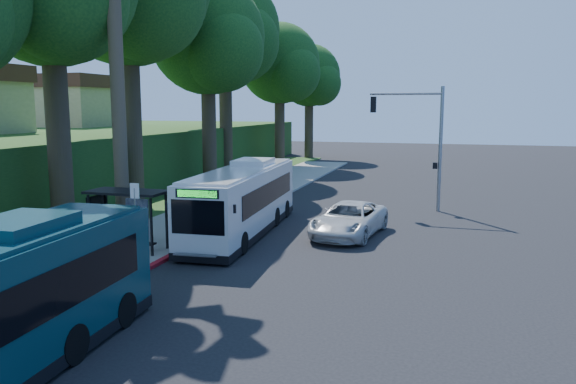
% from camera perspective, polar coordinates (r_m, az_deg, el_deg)
% --- Properties ---
extents(ground, '(140.00, 140.00, 0.00)m').
position_cam_1_polar(ground, '(23.91, 2.62, -5.60)').
color(ground, black).
rests_on(ground, ground).
extents(sidewalk, '(4.50, 70.00, 0.12)m').
position_cam_1_polar(sidewalk, '(26.55, -12.90, -4.23)').
color(sidewalk, gray).
rests_on(sidewalk, ground).
extents(red_curb, '(0.25, 30.00, 0.13)m').
position_cam_1_polar(red_curb, '(22.07, -12.76, -6.85)').
color(red_curb, maroon).
rests_on(red_curb, ground).
extents(grass_verge, '(8.00, 70.00, 0.06)m').
position_cam_1_polar(grass_verge, '(33.68, -17.20, -1.73)').
color(grass_verge, '#234719').
rests_on(grass_verge, ground).
extents(bus_shelter, '(3.20, 1.51, 2.55)m').
position_cam_1_polar(bus_shelter, '(23.79, -16.31, -1.56)').
color(bus_shelter, black).
rests_on(bus_shelter, ground).
extents(stop_sign_pole, '(0.35, 0.06, 3.17)m').
position_cam_1_polar(stop_sign_pole, '(20.99, -15.23, -2.09)').
color(stop_sign_pole, gray).
rests_on(stop_sign_pole, ground).
extents(traffic_signal_pole, '(4.10, 0.30, 7.00)m').
position_cam_1_polar(traffic_signal_pole, '(32.58, 13.48, 5.86)').
color(traffic_signal_pole, gray).
rests_on(traffic_signal_pole, ground).
extents(hillside_backdrop, '(24.00, 60.00, 8.80)m').
position_cam_1_polar(hillside_backdrop, '(49.38, -23.74, 3.95)').
color(hillside_backdrop, '#234719').
rests_on(hillside_backdrop, ground).
extents(tree_2, '(8.82, 8.40, 15.12)m').
position_cam_1_polar(tree_2, '(42.49, -8.08, 14.80)').
color(tree_2, '#382B1E').
rests_on(tree_2, ground).
extents(tree_3, '(10.08, 9.60, 17.28)m').
position_cam_1_polar(tree_3, '(50.74, -6.35, 15.53)').
color(tree_3, '#382B1E').
rests_on(tree_3, ground).
extents(tree_4, '(8.40, 8.00, 14.14)m').
position_cam_1_polar(tree_4, '(57.18, -0.77, 12.54)').
color(tree_4, '#382B1E').
rests_on(tree_4, ground).
extents(tree_5, '(7.35, 7.00, 12.86)m').
position_cam_1_polar(tree_5, '(64.56, 2.23, 11.42)').
color(tree_5, '#382B1E').
rests_on(tree_5, ground).
extents(white_bus, '(3.13, 11.29, 3.33)m').
position_cam_1_polar(white_bus, '(26.24, -4.58, -0.71)').
color(white_bus, silver).
rests_on(white_bus, ground).
extents(pickup, '(3.20, 5.75, 1.52)m').
position_cam_1_polar(pickup, '(25.95, 6.21, -2.78)').
color(pickup, silver).
rests_on(pickup, ground).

